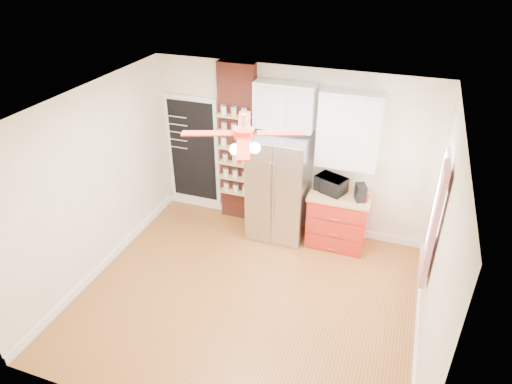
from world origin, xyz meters
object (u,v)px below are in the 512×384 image
(toaster_oven, at_px, (331,184))
(fridge, at_px, (279,187))
(red_cabinet, at_px, (338,219))
(pantry_jar_oats, at_px, (224,141))
(ceiling_fan, at_px, (244,134))
(coffee_maker, at_px, (361,193))
(canister_left, at_px, (365,197))

(toaster_oven, bearing_deg, fridge, -151.58)
(red_cabinet, distance_m, pantry_jar_oats, 2.21)
(ceiling_fan, relative_size, coffee_maker, 5.54)
(ceiling_fan, bearing_deg, coffee_maker, 52.92)
(coffee_maker, bearing_deg, ceiling_fan, -148.75)
(canister_left, xyz_separation_m, pantry_jar_oats, (-2.34, 0.20, 0.47))
(ceiling_fan, bearing_deg, toaster_oven, 66.37)
(coffee_maker, bearing_deg, canister_left, -22.10)
(pantry_jar_oats, bearing_deg, ceiling_fan, -59.80)
(canister_left, bearing_deg, ceiling_fan, -128.75)
(fridge, distance_m, coffee_maker, 1.27)
(ceiling_fan, height_order, toaster_oven, ceiling_fan)
(red_cabinet, relative_size, pantry_jar_oats, 6.91)
(coffee_maker, distance_m, canister_left, 0.09)
(fridge, height_order, coffee_maker, fridge)
(ceiling_fan, bearing_deg, fridge, 91.76)
(ceiling_fan, xyz_separation_m, pantry_jar_oats, (-1.05, 1.80, -0.98))
(coffee_maker, bearing_deg, pantry_jar_oats, 153.40)
(fridge, bearing_deg, canister_left, -0.96)
(red_cabinet, distance_m, ceiling_fan, 2.75)
(toaster_oven, bearing_deg, pantry_jar_oats, -160.47)
(pantry_jar_oats, bearing_deg, red_cabinet, -3.59)
(coffee_maker, relative_size, pantry_jar_oats, 1.86)
(fridge, xyz_separation_m, canister_left, (1.34, -0.02, 0.10))
(red_cabinet, relative_size, ceiling_fan, 0.67)
(fridge, relative_size, pantry_jar_oats, 12.86)
(red_cabinet, xyz_separation_m, coffee_maker, (0.30, -0.07, 0.57))
(red_cabinet, distance_m, canister_left, 0.64)
(toaster_oven, height_order, coffee_maker, coffee_maker)
(ceiling_fan, distance_m, toaster_oven, 2.34)
(red_cabinet, xyz_separation_m, pantry_jar_oats, (-1.97, 0.12, 0.99))
(coffee_maker, xyz_separation_m, pantry_jar_oats, (-2.26, 0.20, 0.41))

